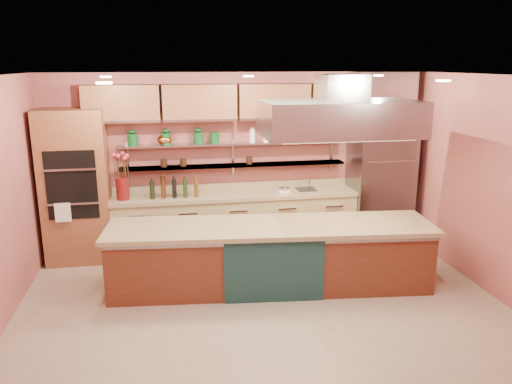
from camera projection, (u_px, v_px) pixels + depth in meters
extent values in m
cube|color=gray|center=(265.00, 313.00, 6.05)|extent=(6.00, 5.00, 0.02)
cube|color=black|center=(267.00, 76.00, 5.35)|extent=(6.00, 5.00, 0.02)
cube|color=#A6524E|center=(236.00, 161.00, 8.08)|extent=(6.00, 0.04, 2.80)
cube|color=#A6524E|center=(340.00, 301.00, 3.32)|extent=(6.00, 0.04, 2.80)
cube|color=#A6524E|center=(502.00, 190.00, 6.21)|extent=(0.04, 5.00, 2.80)
cube|color=brown|center=(76.00, 187.00, 7.42)|extent=(0.95, 0.64, 2.30)
cube|color=slate|center=(380.00, 181.00, 8.23)|extent=(0.95, 0.72, 2.10)
cube|color=tan|center=(236.00, 221.00, 8.02)|extent=(3.84, 0.64, 0.93)
cube|color=#A2A4A8|center=(234.00, 165.00, 7.96)|extent=(3.60, 0.26, 0.03)
cube|color=#A2A4A8|center=(234.00, 144.00, 7.87)|extent=(3.60, 0.26, 0.03)
cube|color=brown|center=(237.00, 102.00, 7.67)|extent=(4.60, 0.36, 0.55)
cube|color=#A2A4A8|center=(340.00, 118.00, 6.36)|extent=(2.00, 1.00, 0.45)
cube|color=#FFE5A5|center=(263.00, 78.00, 5.54)|extent=(4.00, 2.80, 0.02)
cube|color=brown|center=(270.00, 256.00, 6.66)|extent=(4.26, 1.31, 0.87)
cylinder|color=#5E0E11|center=(123.00, 189.00, 7.52)|extent=(0.24, 0.24, 0.34)
cube|color=black|center=(174.00, 189.00, 7.66)|extent=(0.80, 0.26, 0.25)
cube|color=white|center=(284.00, 189.00, 7.98)|extent=(0.21, 0.18, 0.10)
cylinder|color=silver|center=(309.00, 183.00, 8.14)|extent=(0.03, 0.03, 0.20)
ellipsoid|color=#BD702B|center=(163.00, 140.00, 7.66)|extent=(0.24, 0.24, 0.15)
cylinder|color=#104A1C|center=(215.00, 138.00, 7.80)|extent=(0.16, 0.16, 0.17)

